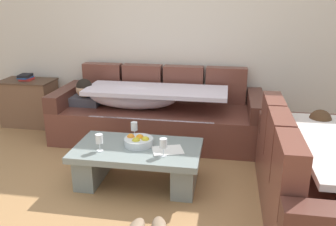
# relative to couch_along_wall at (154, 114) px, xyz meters

# --- Properties ---
(ground_plane) EXTENTS (14.00, 14.00, 0.00)m
(ground_plane) POSITION_rel_couch_along_wall_xyz_m (0.06, -1.63, -0.33)
(ground_plane) COLOR #A8794A
(back_wall) EXTENTS (9.00, 0.10, 2.70)m
(back_wall) POSITION_rel_couch_along_wall_xyz_m (0.06, 0.52, 1.02)
(back_wall) COLOR silver
(back_wall) RESTS_ON ground_plane
(couch_along_wall) EXTENTS (2.56, 0.92, 0.88)m
(couch_along_wall) POSITION_rel_couch_along_wall_xyz_m (0.00, 0.00, 0.00)
(couch_along_wall) COLOR brown
(couch_along_wall) RESTS_ON ground_plane
(couch_near_window) EXTENTS (0.92, 1.85, 0.88)m
(couch_near_window) POSITION_rel_couch_along_wall_xyz_m (1.67, -1.46, 0.01)
(couch_near_window) COLOR brown
(couch_near_window) RESTS_ON ground_plane
(coffee_table) EXTENTS (1.20, 0.68, 0.38)m
(coffee_table) POSITION_rel_couch_along_wall_xyz_m (0.07, -1.14, -0.09)
(coffee_table) COLOR gray
(coffee_table) RESTS_ON ground_plane
(fruit_bowl) EXTENTS (0.28, 0.28, 0.10)m
(fruit_bowl) POSITION_rel_couch_along_wall_xyz_m (0.07, -1.09, 0.09)
(fruit_bowl) COLOR silver
(fruit_bowl) RESTS_ON coffee_table
(wine_glass_near_left) EXTENTS (0.07, 0.07, 0.17)m
(wine_glass_near_left) POSITION_rel_couch_along_wall_xyz_m (-0.25, -1.28, 0.17)
(wine_glass_near_left) COLOR silver
(wine_glass_near_left) RESTS_ON coffee_table
(wine_glass_near_right) EXTENTS (0.07, 0.07, 0.17)m
(wine_glass_near_right) POSITION_rel_couch_along_wall_xyz_m (0.35, -1.29, 0.17)
(wine_glass_near_right) COLOR silver
(wine_glass_near_right) RESTS_ON coffee_table
(wine_glass_far_back) EXTENTS (0.07, 0.07, 0.17)m
(wine_glass_far_back) POSITION_rel_couch_along_wall_xyz_m (-0.01, -0.92, 0.17)
(wine_glass_far_back) COLOR silver
(wine_glass_far_back) RESTS_ON coffee_table
(open_magazine) EXTENTS (0.33, 0.29, 0.01)m
(open_magazine) POSITION_rel_couch_along_wall_xyz_m (0.37, -1.18, 0.06)
(open_magazine) COLOR white
(open_magazine) RESTS_ON coffee_table
(side_cabinet) EXTENTS (0.72, 0.44, 0.64)m
(side_cabinet) POSITION_rel_couch_along_wall_xyz_m (-1.83, 0.22, -0.01)
(side_cabinet) COLOR brown
(side_cabinet) RESTS_ON ground_plane
(book_stack_on_cabinet) EXTENTS (0.18, 0.21, 0.08)m
(book_stack_on_cabinet) POSITION_rel_couch_along_wall_xyz_m (-1.84, 0.23, 0.35)
(book_stack_on_cabinet) COLOR red
(book_stack_on_cabinet) RESTS_ON side_cabinet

